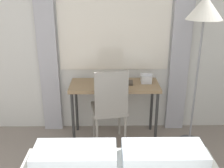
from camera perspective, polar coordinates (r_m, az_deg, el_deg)
The scene contains 6 objects.
wall_back_with_window at distance 3.35m, azimuth -0.97°, elevation 11.62°, with size 5.09×0.13×2.70m.
desk at distance 3.24m, azimuth 0.55°, elevation -1.28°, with size 1.09×0.46×0.75m.
desk_chair at distance 3.09m, azimuth -0.47°, elevation -4.49°, with size 0.46×0.46×1.01m.
standing_lamp at distance 3.05m, azimuth 19.40°, elevation 13.56°, with size 0.39×0.39×1.78m.
telephone at distance 3.27m, azimuth 7.45°, elevation 1.21°, with size 0.15×0.13×0.12m.
book at distance 3.23m, azimuth 2.02°, elevation 0.37°, with size 0.30×0.17×0.02m.
Camera 1 is at (0.02, -0.04, 1.88)m, focal length 42.00 mm.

